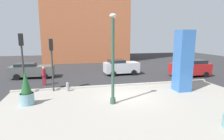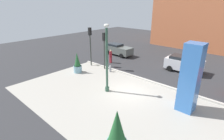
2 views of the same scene
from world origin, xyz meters
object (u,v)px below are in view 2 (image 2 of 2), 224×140
at_px(car_curb_west, 118,49).
at_px(fire_hydrant, 110,69).
at_px(art_pillar_blue, 190,78).
at_px(potted_plant_near_right, 77,64).
at_px(potted_plant_near_left, 117,133).
at_px(traffic_light_corner, 90,41).
at_px(traffic_light_far_side, 104,45).
at_px(car_passing_lane, 183,64).
at_px(lamp_post, 107,61).
at_px(pedestrian_crossing, 111,56).

bearing_deg(car_curb_west, fire_hydrant, -57.14).
xyz_separation_m(art_pillar_blue, potted_plant_near_right, (-11.82, -0.69, -1.51)).
distance_m(art_pillar_blue, potted_plant_near_left, 6.62).
relative_size(traffic_light_corner, traffic_light_far_side, 1.09).
relative_size(car_passing_lane, car_curb_west, 0.91).
relative_size(lamp_post, traffic_light_corner, 1.25).
distance_m(lamp_post, car_curb_west, 11.96).
bearing_deg(potted_plant_near_right, car_passing_lane, 43.69).
bearing_deg(pedestrian_crossing, car_curb_west, 115.81).
bearing_deg(pedestrian_crossing, lamp_post, -49.85).
distance_m(art_pillar_blue, car_curb_west, 15.35).
bearing_deg(traffic_light_far_side, potted_plant_near_left, -42.87).
distance_m(art_pillar_blue, potted_plant_near_right, 11.94).
relative_size(lamp_post, car_passing_lane, 1.43).
bearing_deg(fire_hydrant, potted_plant_near_left, -45.77).
xyz_separation_m(art_pillar_blue, pedestrian_crossing, (-11.38, 4.31, -1.51)).
bearing_deg(art_pillar_blue, lamp_post, -164.23).
height_order(lamp_post, car_curb_west, lamp_post).
relative_size(potted_plant_near_left, traffic_light_far_side, 0.60).
bearing_deg(pedestrian_crossing, art_pillar_blue, -20.75).
bearing_deg(traffic_light_far_side, potted_plant_near_right, -116.83).
xyz_separation_m(traffic_light_far_side, car_passing_lane, (7.22, 5.43, -2.00)).
distance_m(lamp_post, traffic_light_corner, 7.26).
height_order(car_curb_west, pedestrian_crossing, pedestrian_crossing).
xyz_separation_m(lamp_post, car_passing_lane, (3.09, 9.35, -1.94)).
height_order(lamp_post, potted_plant_near_left, lamp_post).
xyz_separation_m(car_curb_west, pedestrian_crossing, (1.71, -3.54, 0.13)).
xyz_separation_m(potted_plant_near_left, fire_hydrant, (-8.06, 8.28, -0.83)).
bearing_deg(fire_hydrant, car_passing_lane, 43.12).
distance_m(potted_plant_near_left, fire_hydrant, 11.58).
height_order(fire_hydrant, car_passing_lane, car_passing_lane).
relative_size(traffic_light_corner, car_passing_lane, 1.14).
xyz_separation_m(potted_plant_near_right, fire_hydrant, (2.58, 2.58, -0.60)).
height_order(art_pillar_blue, pedestrian_crossing, art_pillar_blue).
xyz_separation_m(art_pillar_blue, traffic_light_far_side, (-10.38, 2.15, 0.42)).
bearing_deg(fire_hydrant, potted_plant_near_right, -135.00).
distance_m(lamp_post, art_pillar_blue, 6.51).
bearing_deg(potted_plant_near_left, art_pillar_blue, 79.52).
distance_m(art_pillar_blue, fire_hydrant, 9.66).
xyz_separation_m(traffic_light_corner, traffic_light_far_side, (2.12, 0.23, -0.23)).
height_order(potted_plant_near_right, traffic_light_far_side, traffic_light_far_side).
distance_m(fire_hydrant, traffic_light_far_side, 2.79).
distance_m(car_curb_west, pedestrian_crossing, 3.93).
xyz_separation_m(car_passing_lane, pedestrian_crossing, (-8.21, -3.27, 0.07)).
bearing_deg(potted_plant_near_left, traffic_light_corner, 143.72).
height_order(traffic_light_corner, car_curb_west, traffic_light_corner).
height_order(potted_plant_near_left, car_passing_lane, potted_plant_near_left).
xyz_separation_m(fire_hydrant, traffic_light_far_side, (-1.14, 0.26, 2.54)).
height_order(lamp_post, art_pillar_blue, lamp_post).
bearing_deg(potted_plant_near_right, lamp_post, -10.89).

